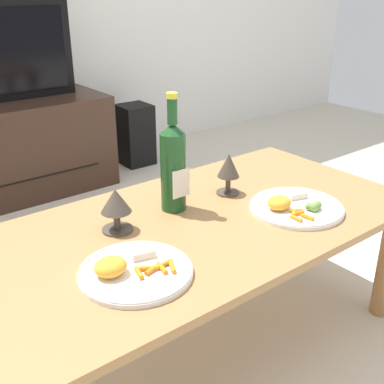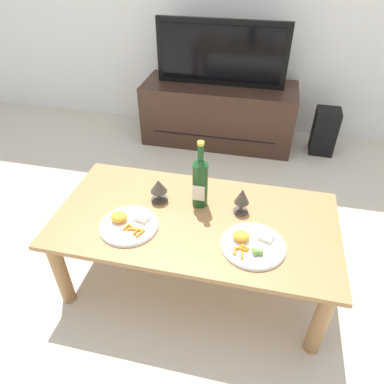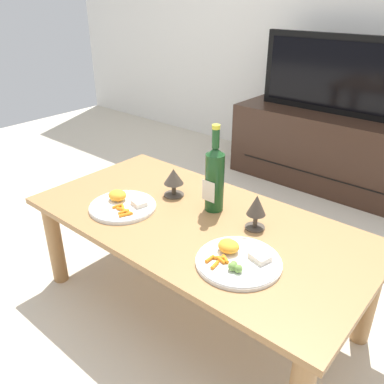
{
  "view_description": "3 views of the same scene",
  "coord_description": "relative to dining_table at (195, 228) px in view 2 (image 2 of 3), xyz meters",
  "views": [
    {
      "loc": [
        -0.8,
        -1.0,
        1.1
      ],
      "look_at": [
        0.03,
        0.06,
        0.51
      ],
      "focal_mm": 45.46,
      "sensor_mm": 36.0,
      "label": 1
    },
    {
      "loc": [
        0.27,
        -1.25,
        1.6
      ],
      "look_at": [
        -0.03,
        0.08,
        0.55
      ],
      "focal_mm": 32.81,
      "sensor_mm": 36.0,
      "label": 2
    },
    {
      "loc": [
        0.88,
        -1.05,
        1.26
      ],
      "look_at": [
        -0.05,
        0.03,
        0.55
      ],
      "focal_mm": 37.39,
      "sensor_mm": 36.0,
      "label": 3
    }
  ],
  "objects": [
    {
      "name": "ground_plane",
      "position": [
        0.0,
        0.0,
        -0.38
      ],
      "size": [
        6.4,
        6.4,
        0.0
      ],
      "primitive_type": "plane",
      "color": "beige"
    },
    {
      "name": "floor_speaker",
      "position": [
        0.78,
        1.59,
        -0.19
      ],
      "size": [
        0.2,
        0.2,
        0.39
      ],
      "primitive_type": "cube",
      "rotation": [
        0.0,
        0.0,
        -0.02
      ],
      "color": "black",
      "rests_on": "ground_plane"
    },
    {
      "name": "tv_stand",
      "position": [
        -0.14,
        1.61,
        -0.12
      ],
      "size": [
        1.3,
        0.5,
        0.52
      ],
      "color": "#382319",
      "rests_on": "ground_plane"
    },
    {
      "name": "wine_bottle",
      "position": [
        0.0,
        0.11,
        0.22
      ],
      "size": [
        0.08,
        0.08,
        0.36
      ],
      "color": "#19471E",
      "rests_on": "dining_table"
    },
    {
      "name": "dinner_plate_right",
      "position": [
        0.29,
        -0.13,
        0.08
      ],
      "size": [
        0.29,
        0.29,
        0.05
      ],
      "color": "white",
      "rests_on": "dining_table"
    },
    {
      "name": "tv_screen",
      "position": [
        -0.14,
        1.6,
        0.39
      ],
      "size": [
        1.06,
        0.05,
        0.51
      ],
      "color": "black",
      "rests_on": "tv_stand"
    },
    {
      "name": "goblet_left",
      "position": [
        -0.21,
        0.1,
        0.15
      ],
      "size": [
        0.09,
        0.09,
        0.13
      ],
      "color": "#473D33",
      "rests_on": "dining_table"
    },
    {
      "name": "goblet_right",
      "position": [
        0.21,
        0.1,
        0.16
      ],
      "size": [
        0.08,
        0.08,
        0.14
      ],
      "color": "#473D33",
      "rests_on": "dining_table"
    },
    {
      "name": "dinner_plate_left",
      "position": [
        -0.3,
        -0.13,
        0.08
      ],
      "size": [
        0.28,
        0.28,
        0.06
      ],
      "color": "white",
      "rests_on": "dining_table"
    },
    {
      "name": "dining_table",
      "position": [
        0.0,
        0.0,
        0.0
      ],
      "size": [
        1.38,
        0.7,
        0.45
      ],
      "color": "#9E7042",
      "rests_on": "ground_plane"
    }
  ]
}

